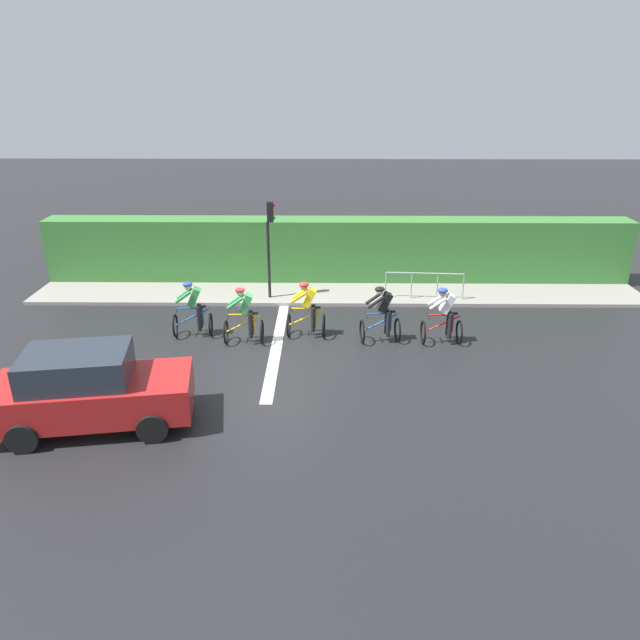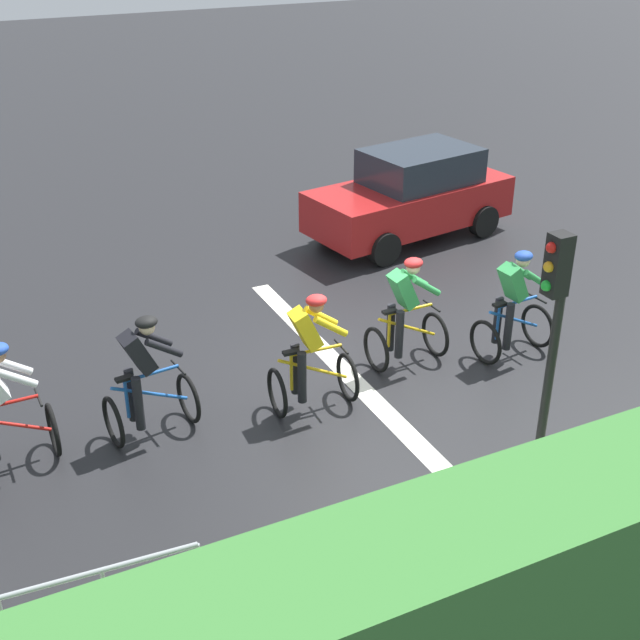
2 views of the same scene
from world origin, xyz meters
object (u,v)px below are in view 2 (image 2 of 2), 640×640
(cyclist_fourth, at_px, (405,315))
(car_red, at_px, (412,195))
(pedestrian_railing_kerbside, at_px, (55,606))
(cyclist_second, at_px, (145,380))
(traffic_light_near_crossing, at_px, (551,336))
(cyclist_mid, at_px, (310,356))
(cyclist_lead, at_px, (0,410))
(cyclist_trailing, at_px, (513,307))

(cyclist_fourth, relative_size, car_red, 0.38)
(cyclist_fourth, height_order, car_red, car_red)
(car_red, height_order, pedestrian_railing_kerbside, car_red)
(cyclist_second, relative_size, traffic_light_near_crossing, 0.50)
(cyclist_mid, bearing_deg, cyclist_second, 80.73)
(car_red, relative_size, pedestrian_railing_kerbside, 1.66)
(cyclist_mid, height_order, car_red, car_red)
(cyclist_fourth, bearing_deg, cyclist_lead, 90.41)
(cyclist_mid, xyz_separation_m, pedestrian_railing_kerbside, (-2.89, 3.80, -0.05))
(car_red, xyz_separation_m, pedestrian_railing_kerbside, (-7.67, 8.28, -0.12))
(traffic_light_near_crossing, height_order, pedestrian_railing_kerbside, traffic_light_near_crossing)
(cyclist_trailing, bearing_deg, cyclist_second, 86.35)
(cyclist_mid, height_order, pedestrian_railing_kerbside, cyclist_mid)
(cyclist_lead, distance_m, car_red, 9.38)
(cyclist_second, relative_size, car_red, 0.38)
(cyclist_lead, bearing_deg, traffic_light_near_crossing, -123.53)
(cyclist_mid, xyz_separation_m, cyclist_fourth, (0.48, -1.74, 0.00))
(cyclist_trailing, xyz_separation_m, car_red, (4.78, -1.19, 0.08))
(car_red, bearing_deg, cyclist_lead, 117.61)
(cyclist_mid, xyz_separation_m, traffic_light_near_crossing, (-2.96, -1.30, 1.43))
(cyclist_trailing, bearing_deg, cyclist_fourth, 72.83)
(cyclist_trailing, bearing_deg, cyclist_mid, 90.01)
(cyclist_lead, bearing_deg, cyclist_second, -93.13)
(cyclist_lead, distance_m, cyclist_second, 1.72)
(cyclist_fourth, distance_m, cyclist_trailing, 1.62)
(cyclist_second, xyz_separation_m, traffic_light_near_crossing, (-3.31, -3.41, 1.43))
(car_red, relative_size, traffic_light_near_crossing, 1.29)
(cyclist_trailing, distance_m, traffic_light_near_crossing, 3.84)
(cyclist_mid, bearing_deg, car_red, -43.10)
(car_red, distance_m, pedestrian_railing_kerbside, 11.29)
(cyclist_fourth, bearing_deg, cyclist_mid, 105.35)
(traffic_light_near_crossing, bearing_deg, cyclist_second, 45.88)
(car_red, height_order, traffic_light_near_crossing, traffic_light_near_crossing)
(cyclist_lead, height_order, traffic_light_near_crossing, traffic_light_near_crossing)
(traffic_light_near_crossing, relative_size, pedestrian_railing_kerbside, 1.29)
(cyclist_fourth, bearing_deg, traffic_light_near_crossing, 172.72)
(cyclist_fourth, relative_size, cyclist_trailing, 1.00)
(cyclist_lead, xyz_separation_m, pedestrian_railing_kerbside, (-3.33, -0.03, -0.05))
(cyclist_mid, height_order, cyclist_trailing, same)
(cyclist_trailing, xyz_separation_m, traffic_light_near_crossing, (-2.96, 1.99, 1.43))
(car_red, bearing_deg, cyclist_trailing, 166.04)
(cyclist_second, height_order, car_red, car_red)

